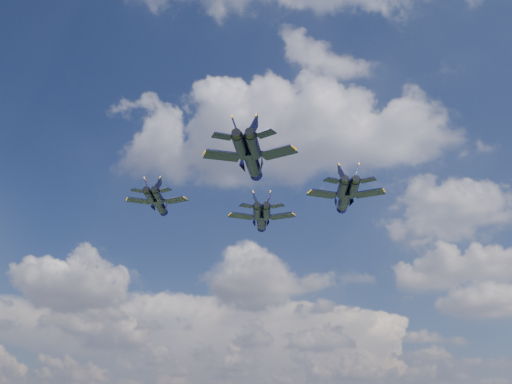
% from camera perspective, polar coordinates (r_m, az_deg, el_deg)
% --- Properties ---
extents(jet_lead, '(13.06, 17.32, 4.08)m').
position_cam_1_polar(jet_lead, '(114.46, 0.57, -2.85)').
color(jet_lead, black).
extents(jet_left, '(10.64, 13.95, 3.30)m').
position_cam_1_polar(jet_left, '(101.38, -9.61, -1.25)').
color(jet_left, black).
extents(jet_right, '(12.74, 16.76, 3.96)m').
position_cam_1_polar(jet_right, '(96.96, 8.82, -0.70)').
color(jet_right, black).
extents(jet_slot, '(13.43, 17.26, 4.12)m').
position_cam_1_polar(jet_slot, '(82.35, -0.37, 3.03)').
color(jet_slot, black).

